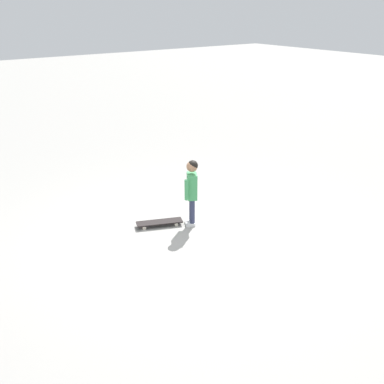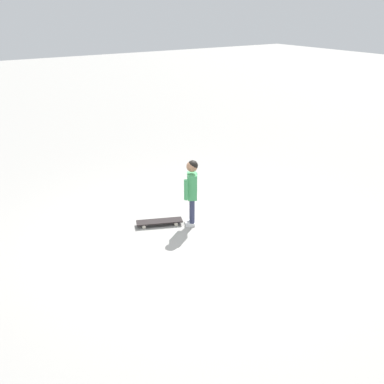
# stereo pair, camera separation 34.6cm
# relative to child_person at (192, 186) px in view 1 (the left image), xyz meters

# --- Properties ---
(ground_plane) EXTENTS (50.00, 50.00, 0.00)m
(ground_plane) POSITION_rel_child_person_xyz_m (-0.34, 0.22, -0.66)
(ground_plane) COLOR gray
(child_person) EXTENTS (0.28, 0.35, 1.06)m
(child_person) POSITION_rel_child_person_xyz_m (0.00, 0.00, 0.00)
(child_person) COLOR #2D3351
(child_person) RESTS_ON ground
(skateboard) EXTENTS (0.45, 0.74, 0.07)m
(skateboard) POSITION_rel_child_person_xyz_m (0.26, 0.44, -0.60)
(skateboard) COLOR black
(skateboard) RESTS_ON ground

